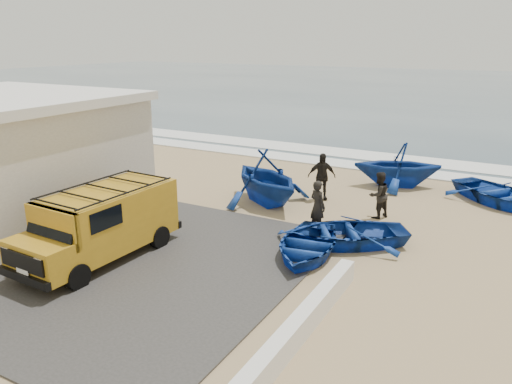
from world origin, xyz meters
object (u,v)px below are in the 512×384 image
at_px(van, 102,222).
at_px(boat_far_left, 398,165).
at_px(fisherman_front, 318,206).
at_px(parapet, 302,324).
at_px(boat_near_left, 307,245).
at_px(boat_mid_left, 266,177).
at_px(fisherman_middle, 379,195).
at_px(boat_far_right, 498,193).
at_px(fisherman_back, 322,176).
at_px(boat_near_right, 346,232).

bearing_deg(van, boat_far_left, 66.33).
distance_m(boat_far_left, fisherman_front, 6.66).
height_order(parapet, fisherman_front, fisherman_front).
bearing_deg(boat_near_left, fisherman_front, 93.79).
distance_m(parapet, boat_mid_left, 9.11).
bearing_deg(boat_far_left, fisherman_middle, -16.67).
distance_m(parapet, boat_far_left, 12.47).
bearing_deg(fisherman_front, boat_far_right, -103.23).
relative_size(fisherman_front, fisherman_back, 0.93).
relative_size(boat_near_right, boat_mid_left, 0.95).
relative_size(boat_far_left, fisherman_front, 2.09).
xyz_separation_m(boat_near_left, boat_far_left, (0.52, 8.56, 0.60)).
xyz_separation_m(boat_near_left, fisherman_front, (-0.48, 1.98, 0.51)).
xyz_separation_m(boat_near_left, boat_mid_left, (-3.35, 3.80, 0.69)).
distance_m(boat_far_left, boat_far_right, 4.09).
bearing_deg(boat_near_right, van, -85.52).
bearing_deg(fisherman_front, fisherman_back, -44.11).
xyz_separation_m(boat_far_right, fisherman_front, (-5.02, -6.08, 0.46)).
distance_m(boat_near_left, boat_near_right, 1.55).
relative_size(boat_near_right, fisherman_back, 2.01).
height_order(parapet, boat_near_left, boat_near_left).
relative_size(boat_near_left, boat_mid_left, 0.87).
bearing_deg(boat_far_right, boat_near_left, -169.57).
relative_size(boat_far_left, fisherman_middle, 2.17).
bearing_deg(fisherman_middle, boat_mid_left, -52.78).
height_order(boat_near_right, fisherman_back, fisherman_back).
relative_size(boat_near_right, fisherman_front, 2.16).
bearing_deg(boat_far_right, boat_far_left, 122.69).
height_order(parapet, boat_near_right, boat_near_right).
bearing_deg(boat_near_left, fisherman_middle, 68.19).
height_order(boat_near_right, fisherman_middle, fisherman_middle).
bearing_deg(boat_far_right, fisherman_front, -179.73).
distance_m(parapet, boat_near_left, 4.14).
xyz_separation_m(van, fisherman_back, (3.44, 8.21, -0.19)).
relative_size(parapet, fisherman_middle, 3.59).
bearing_deg(boat_far_left, boat_far_right, 61.11).
bearing_deg(van, boat_near_right, 39.13).
relative_size(van, boat_near_right, 1.31).
xyz_separation_m(van, fisherman_middle, (5.98, 7.21, -0.29)).
xyz_separation_m(van, boat_far_left, (5.60, 11.51, -0.17)).
bearing_deg(van, fisherman_front, 49.25).
bearing_deg(boat_mid_left, boat_near_left, -105.94).
xyz_separation_m(boat_near_left, boat_far_right, (4.54, 8.06, 0.05)).
bearing_deg(fisherman_back, fisherman_middle, -52.47).
bearing_deg(boat_far_left, parapet, -17.05).
bearing_deg(van, parapet, -5.41).
relative_size(parapet, fisherman_front, 3.45).
bearing_deg(boat_far_right, fisherman_back, 154.17).
distance_m(boat_mid_left, fisherman_front, 3.40).
relative_size(parapet, van, 1.21).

